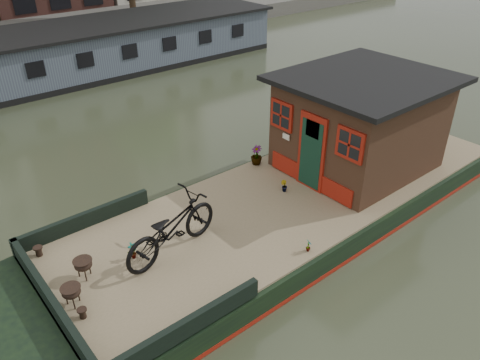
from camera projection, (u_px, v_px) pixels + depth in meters
ground at (295, 215)px, 11.59m from camera, size 120.00×120.00×0.00m
houseboat_hull at (255, 226)px, 10.72m from camera, size 14.01×4.02×0.60m
houseboat_deck at (297, 193)px, 11.27m from camera, size 11.80×3.80×0.05m
bow_bulwark at (99, 280)px, 8.39m from camera, size 3.00×4.00×0.35m
cabin at (360, 122)px, 11.83m from camera, size 4.00×3.50×2.42m
bicycle at (171, 228)px, 9.04m from camera, size 2.36×1.18×1.19m
potted_plant_a at (133, 251)px, 9.08m from camera, size 0.21×0.17×0.36m
potted_plant_b at (284, 186)px, 11.24m from camera, size 0.15×0.18×0.29m
potted_plant_d at (256, 155)px, 12.36m from camera, size 0.31×0.31×0.53m
potted_plant_e at (308, 245)px, 9.28m from camera, size 0.17×0.18×0.28m
brazier_front at (84, 269)px, 8.60m from camera, size 0.44×0.44×0.40m
brazier_rear at (72, 296)px, 8.01m from camera, size 0.46×0.46×0.40m
bollard_port at (39, 251)px, 9.19m from camera, size 0.18×0.18×0.21m
bollard_stbd at (83, 313)px, 7.81m from camera, size 0.17×0.17×0.19m
far_houseboat at (67, 55)px, 20.38m from camera, size 20.40×4.40×2.11m
quay at (21, 39)px, 24.96m from camera, size 60.00×6.00×0.90m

